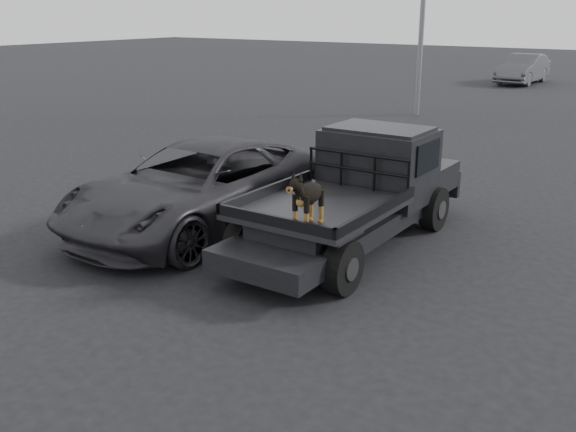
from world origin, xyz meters
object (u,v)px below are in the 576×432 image
Objects in this scene: parked_suv at (201,186)px; distant_car_a at (523,69)px; flatbed_ute at (350,218)px; dog at (308,198)px.

distant_car_a is (-1.59, 26.50, -0.00)m from parked_suv.
parked_suv reaches higher than flatbed_ute.
dog is 28.02m from distant_car_a.
dog is 0.16× the size of distant_car_a.
flatbed_ute is at bearing 100.72° from dog.
dog reaches higher than flatbed_ute.
parked_suv is at bearing -165.49° from flatbed_ute.
flatbed_ute is 26.16m from distant_car_a.
parked_suv is 1.19× the size of distant_car_a.
distant_car_a is at bearing 99.19° from flatbed_ute.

